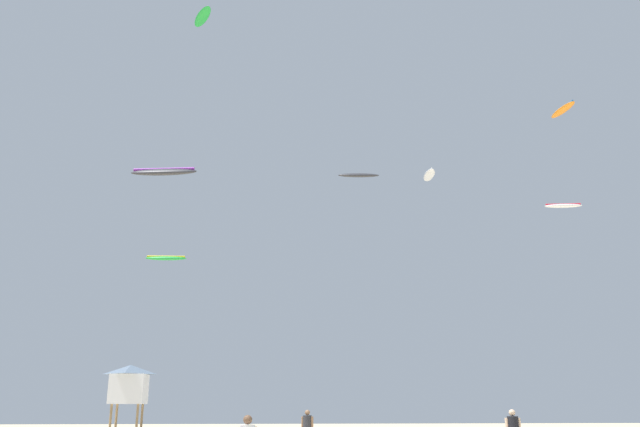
% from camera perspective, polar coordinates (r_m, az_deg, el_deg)
% --- Properties ---
extents(person_midground, '(0.50, 0.37, 1.63)m').
position_cam_1_polar(person_midground, '(28.51, -1.13, -18.31)').
color(person_midground, teal).
rests_on(person_midground, ground).
extents(lifeguard_tower, '(2.30, 2.30, 4.15)m').
position_cam_1_polar(lifeguard_tower, '(41.33, -16.50, -14.22)').
color(lifeguard_tower, '#8C704C').
rests_on(lifeguard_tower, ground).
extents(kite_aloft_0, '(2.57, 0.93, 0.49)m').
position_cam_1_polar(kite_aloft_0, '(39.84, 3.43, 3.39)').
color(kite_aloft_0, '#2D2D33').
extents(kite_aloft_1, '(1.48, 2.38, 0.25)m').
position_cam_1_polar(kite_aloft_1, '(39.60, -10.33, 16.73)').
color(kite_aloft_1, green).
extents(kite_aloft_2, '(2.60, 0.86, 0.43)m').
position_cam_1_polar(kite_aloft_2, '(41.95, -13.45, -3.86)').
color(kite_aloft_2, green).
extents(kite_aloft_3, '(1.16, 3.21, 0.38)m').
position_cam_1_polar(kite_aloft_3, '(58.02, 9.62, 3.37)').
color(kite_aloft_3, white).
extents(kite_aloft_4, '(3.04, 1.31, 0.62)m').
position_cam_1_polar(kite_aloft_4, '(29.24, -13.64, 3.59)').
color(kite_aloft_4, '#2D2D33').
extents(kite_aloft_5, '(0.90, 2.29, 0.28)m').
position_cam_1_polar(kite_aloft_5, '(40.36, 20.66, 8.57)').
color(kite_aloft_5, orange).
extents(kite_aloft_6, '(2.46, 1.06, 0.34)m').
position_cam_1_polar(kite_aloft_6, '(44.32, 20.69, 0.65)').
color(kite_aloft_6, white).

